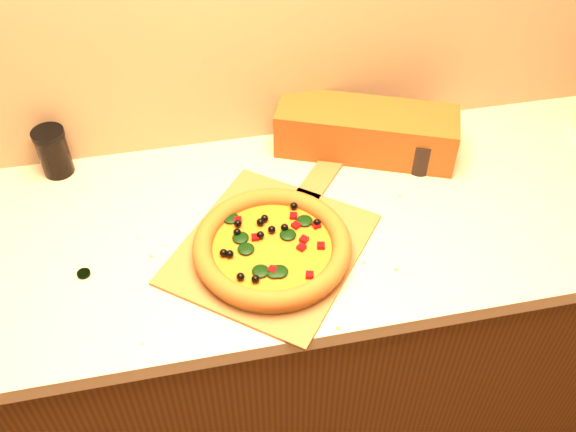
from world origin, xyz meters
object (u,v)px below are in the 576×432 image
(rolling_pin, at_px, (380,131))
(dark_jar, at_px, (53,152))
(pizza_peel, at_px, (274,244))
(pepper_grinder, at_px, (422,155))
(pizza, at_px, (272,247))

(rolling_pin, bearing_deg, dark_jar, 177.68)
(pizza_peel, xyz_separation_m, rolling_pin, (0.35, 0.33, 0.02))
(rolling_pin, bearing_deg, pizza_peel, -137.06)
(pepper_grinder, relative_size, rolling_pin, 0.36)
(pizza, bearing_deg, pizza_peel, 72.66)
(pepper_grinder, bearing_deg, dark_jar, 168.90)
(pizza_peel, relative_size, rolling_pin, 1.80)
(pizza_peel, distance_m, rolling_pin, 0.48)
(pizza, bearing_deg, rolling_pin, 44.88)
(pizza_peel, xyz_separation_m, pepper_grinder, (0.41, 0.18, 0.04))
(pizza, distance_m, dark_jar, 0.62)
(pepper_grinder, distance_m, dark_jar, 0.92)
(pepper_grinder, relative_size, dark_jar, 0.91)
(pizza_peel, bearing_deg, dark_jar, -178.11)
(rolling_pin, bearing_deg, pizza, -135.12)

